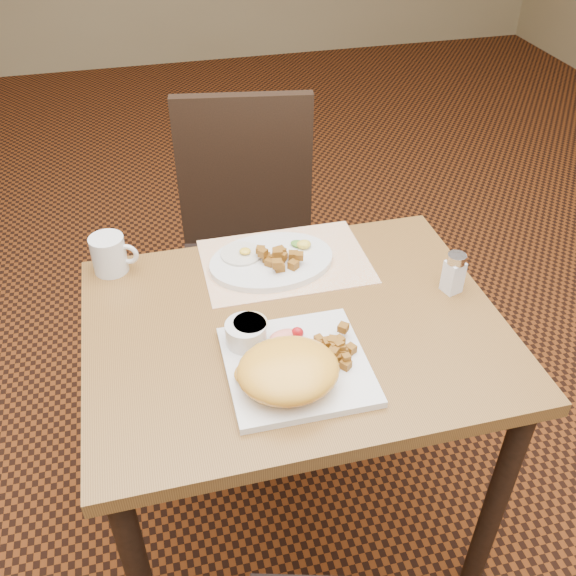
# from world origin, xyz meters

# --- Properties ---
(ground) EXTENTS (8.00, 8.00, 0.00)m
(ground) POSITION_xyz_m (0.00, 0.00, 0.00)
(ground) COLOR black
(ground) RESTS_ON ground
(table) EXTENTS (0.90, 0.70, 0.75)m
(table) POSITION_xyz_m (0.00, 0.00, 0.64)
(table) COLOR brown
(table) RESTS_ON ground
(chair_far) EXTENTS (0.49, 0.49, 0.97)m
(chair_far) POSITION_xyz_m (0.02, 0.66, 0.54)
(chair_far) COLOR black
(chair_far) RESTS_ON ground
(placemat) EXTENTS (0.40, 0.28, 0.00)m
(placemat) POSITION_xyz_m (0.03, 0.23, 0.75)
(placemat) COLOR white
(placemat) RESTS_ON table
(plate_square) EXTENTS (0.28, 0.28, 0.02)m
(plate_square) POSITION_xyz_m (-0.03, -0.13, 0.76)
(plate_square) COLOR silver
(plate_square) RESTS_ON table
(plate_oval) EXTENTS (0.32, 0.25, 0.02)m
(plate_oval) POSITION_xyz_m (0.00, 0.23, 0.76)
(plate_oval) COLOR silver
(plate_oval) RESTS_ON placemat
(hollandaise_mound) EXTENTS (0.20, 0.18, 0.07)m
(hollandaise_mound) POSITION_xyz_m (-0.06, -0.18, 0.80)
(hollandaise_mound) COLOR yellow
(hollandaise_mound) RESTS_ON plate_square
(ramekin) EXTENTS (0.09, 0.09, 0.05)m
(ramekin) POSITION_xyz_m (-0.11, -0.05, 0.79)
(ramekin) COLOR silver
(ramekin) RESTS_ON plate_square
(garnish_sq) EXTENTS (0.08, 0.04, 0.03)m
(garnish_sq) POSITION_xyz_m (-0.03, -0.06, 0.78)
(garnish_sq) COLOR #387223
(garnish_sq) RESTS_ON plate_square
(fried_egg) EXTENTS (0.10, 0.10, 0.02)m
(fried_egg) POSITION_xyz_m (-0.07, 0.26, 0.77)
(fried_egg) COLOR white
(fried_egg) RESTS_ON plate_oval
(garnish_ov) EXTENTS (0.05, 0.05, 0.02)m
(garnish_ov) POSITION_xyz_m (0.08, 0.26, 0.78)
(garnish_ov) COLOR #387223
(garnish_ov) RESTS_ON plate_oval
(salt_shaker) EXTENTS (0.05, 0.05, 0.10)m
(salt_shaker) POSITION_xyz_m (0.38, 0.03, 0.80)
(salt_shaker) COLOR white
(salt_shaker) RESTS_ON table
(coffee_mug) EXTENTS (0.11, 0.08, 0.09)m
(coffee_mug) POSITION_xyz_m (-0.38, 0.30, 0.80)
(coffee_mug) COLOR silver
(coffee_mug) RESTS_ON table
(home_fries_sq) EXTENTS (0.09, 0.12, 0.04)m
(home_fries_sq) POSITION_xyz_m (0.05, -0.12, 0.78)
(home_fries_sq) COLOR #935C17
(home_fries_sq) RESTS_ON plate_square
(home_fries_ov) EXTENTS (0.11, 0.09, 0.04)m
(home_fries_ov) POSITION_xyz_m (0.01, 0.21, 0.78)
(home_fries_ov) COLOR #935C17
(home_fries_ov) RESTS_ON plate_oval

